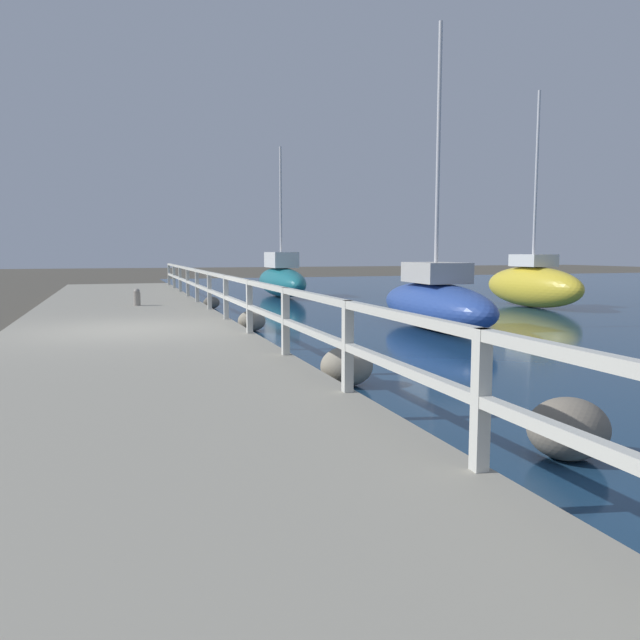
# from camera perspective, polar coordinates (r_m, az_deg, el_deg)

# --- Properties ---
(ground_plane) EXTENTS (120.00, 120.00, 0.00)m
(ground_plane) POSITION_cam_1_polar(r_m,az_deg,el_deg) (12.36, -17.26, -2.29)
(ground_plane) COLOR #4C473D
(dock_walkway) EXTENTS (4.43, 36.00, 0.31)m
(dock_walkway) POSITION_cam_1_polar(r_m,az_deg,el_deg) (12.34, -17.28, -1.57)
(dock_walkway) COLOR gray
(dock_walkway) RESTS_ON ground
(railing) EXTENTS (0.10, 32.50, 0.96)m
(railing) POSITION_cam_1_polar(r_m,az_deg,el_deg) (12.47, -7.65, 2.47)
(railing) COLOR beige
(railing) RESTS_ON dock_walkway
(boulder_near_dock) EXTENTS (0.71, 0.64, 0.53)m
(boulder_near_dock) POSITION_cam_1_polar(r_m,az_deg,el_deg) (8.29, 2.46, -4.25)
(boulder_near_dock) COLOR gray
(boulder_near_dock) RESTS_ON ground
(boulder_far_strip) EXTENTS (0.71, 0.64, 0.54)m
(boulder_far_strip) POSITION_cam_1_polar(r_m,az_deg,el_deg) (5.82, 21.75, -9.21)
(boulder_far_strip) COLOR slate
(boulder_far_strip) RESTS_ON ground
(boulder_upstream) EXTENTS (0.51, 0.46, 0.38)m
(boulder_upstream) POSITION_cam_1_polar(r_m,az_deg,el_deg) (19.86, -9.89, 1.58)
(boulder_upstream) COLOR #666056
(boulder_upstream) RESTS_ON ground
(boulder_water_edge) EXTENTS (0.62, 0.56, 0.47)m
(boulder_water_edge) POSITION_cam_1_polar(r_m,az_deg,el_deg) (14.07, -6.26, -0.08)
(boulder_water_edge) COLOR gray
(boulder_water_edge) RESTS_ON ground
(mooring_bollard) EXTENTS (0.19, 0.19, 0.47)m
(mooring_bollard) POSITION_cam_1_polar(r_m,az_deg,el_deg) (17.75, -16.39, 2.02)
(mooring_bollard) COLOR gray
(mooring_bollard) RESTS_ON dock_walkway
(sailboat_yellow) EXTENTS (1.34, 4.51, 6.77)m
(sailboat_yellow) POSITION_cam_1_polar(r_m,az_deg,el_deg) (21.19, 18.84, 3.07)
(sailboat_yellow) COLOR gold
(sailboat_yellow) RESTS_ON water_surface
(sailboat_blue) EXTENTS (1.82, 5.15, 6.81)m
(sailboat_blue) POSITION_cam_1_polar(r_m,az_deg,el_deg) (14.57, 10.49, 1.63)
(sailboat_blue) COLOR #2D4C9E
(sailboat_blue) RESTS_ON water_surface
(sailboat_teal) EXTENTS (1.50, 5.78, 5.85)m
(sailboat_teal) POSITION_cam_1_polar(r_m,az_deg,el_deg) (24.91, -3.56, 3.75)
(sailboat_teal) COLOR #1E707A
(sailboat_teal) RESTS_ON water_surface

